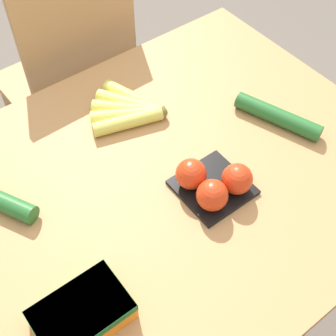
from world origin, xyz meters
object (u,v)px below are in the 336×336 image
Objects in this scene: banana_bunch at (130,110)px; cucumber_near at (278,116)px; chair at (73,82)px; carrot_bag at (82,313)px; tomato_pack at (213,183)px.

banana_bunch is 0.39m from cucumber_near.
chair is 0.99m from carrot_bag.
carrot_bag is (-0.39, -0.41, 0.01)m from banana_bunch.
chair is 6.35× the size of tomato_pack.
tomato_pack reaches higher than banana_bunch.
tomato_pack is 0.67× the size of cucumber_near.
banana_bunch is 0.33m from tomato_pack.
cucumber_near is (0.29, 0.07, -0.02)m from tomato_pack.
chair is 0.78m from cucumber_near.
chair reaches higher than carrot_bag.
banana_bunch is at bearing 138.88° from cucumber_near.
tomato_pack is at bearing -165.74° from cucumber_near.
cucumber_near is at bearing 14.26° from tomato_pack.
banana_bunch is 1.13× the size of carrot_bag.
chair reaches higher than cucumber_near.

